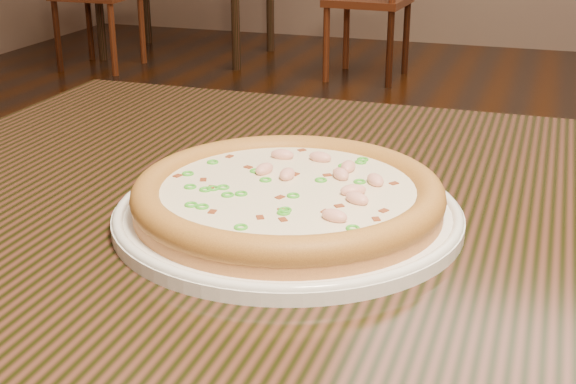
% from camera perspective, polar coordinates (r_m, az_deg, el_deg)
% --- Properties ---
extents(hero_table, '(1.20, 0.80, 0.75)m').
position_cam_1_polar(hero_table, '(0.81, 9.26, -8.24)').
color(hero_table, black).
rests_on(hero_table, ground).
extents(plate, '(0.33, 0.33, 0.02)m').
position_cam_1_polar(plate, '(0.75, 0.00, -1.52)').
color(plate, white).
rests_on(plate, hero_table).
extents(pizza, '(0.29, 0.29, 0.03)m').
position_cam_1_polar(pizza, '(0.74, 0.02, -0.21)').
color(pizza, '#D1873D').
rests_on(pizza, plate).
extents(chair_b, '(0.44, 0.44, 0.95)m').
position_cam_1_polar(chair_b, '(4.55, 6.44, 13.44)').
color(chair_b, '#522615').
rests_on(chair_b, ground).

